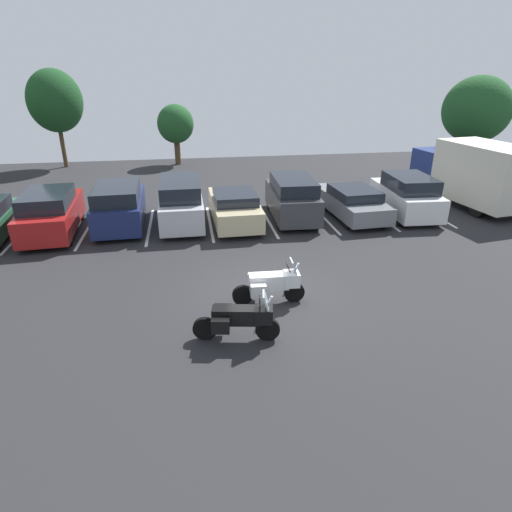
# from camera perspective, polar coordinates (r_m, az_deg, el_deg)

# --- Properties ---
(ground) EXTENTS (44.00, 44.00, 0.10)m
(ground) POSITION_cam_1_polar(r_m,az_deg,el_deg) (13.10, 2.00, -5.29)
(ground) COLOR #262628
(motorcycle_touring) EXTENTS (2.11, 0.95, 1.34)m
(motorcycle_touring) POSITION_cam_1_polar(r_m,az_deg,el_deg) (12.33, 2.08, -3.66)
(motorcycle_touring) COLOR black
(motorcycle_touring) RESTS_ON ground
(motorcycle_second) EXTENTS (2.17, 0.95, 1.33)m
(motorcycle_second) POSITION_cam_1_polar(r_m,az_deg,el_deg) (10.73, -2.25, -8.26)
(motorcycle_second) COLOR black
(motorcycle_second) RESTS_ON ground
(parking_stripes) EXTENTS (20.96, 4.72, 0.01)m
(parking_stripes) POSITION_cam_1_polar(r_m,az_deg,el_deg) (19.13, -6.12, 4.36)
(parking_stripes) COLOR silver
(parking_stripes) RESTS_ON ground
(car_red) EXTENTS (2.22, 4.87, 1.80)m
(car_red) POSITION_cam_1_polar(r_m,az_deg,el_deg) (19.47, -25.59, 5.23)
(car_red) COLOR maroon
(car_red) RESTS_ON ground
(car_navy) EXTENTS (2.07, 4.39, 1.88)m
(car_navy) POSITION_cam_1_polar(r_m,az_deg,el_deg) (19.18, -17.72, 6.33)
(car_navy) COLOR navy
(car_navy) RESTS_ON ground
(car_silver) EXTENTS (1.81, 4.69, 1.96)m
(car_silver) POSITION_cam_1_polar(r_m,az_deg,el_deg) (19.01, -9.92, 7.10)
(car_silver) COLOR #B7B7BC
(car_silver) RESTS_ON ground
(car_champagne) EXTENTS (1.97, 4.56, 1.49)m
(car_champagne) POSITION_cam_1_polar(r_m,az_deg,el_deg) (18.78, -2.89, 6.47)
(car_champagne) COLOR #C1B289
(car_champagne) RESTS_ON ground
(car_charcoal) EXTENTS (1.98, 4.37, 1.91)m
(car_charcoal) POSITION_cam_1_polar(r_m,az_deg,el_deg) (19.43, 4.84, 7.70)
(car_charcoal) COLOR #38383D
(car_charcoal) RESTS_ON ground
(car_grey) EXTENTS (2.20, 5.00, 1.37)m
(car_grey) POSITION_cam_1_polar(r_m,az_deg,el_deg) (20.30, 12.53, 7.10)
(car_grey) COLOR slate
(car_grey) RESTS_ON ground
(car_white) EXTENTS (2.12, 4.47, 1.87)m
(car_white) POSITION_cam_1_polar(r_m,az_deg,el_deg) (21.11, 19.35, 7.58)
(car_white) COLOR white
(car_white) RESTS_ON ground
(box_truck) EXTENTS (3.27, 6.61, 3.06)m
(box_truck) POSITION_cam_1_polar(r_m,az_deg,el_deg) (23.86, 26.92, 9.83)
(box_truck) COLOR navy
(box_truck) RESTS_ON ground
(tree_center_left) EXTENTS (4.51, 4.51, 5.90)m
(tree_center_left) POSITION_cam_1_polar(r_m,az_deg,el_deg) (34.33, 27.27, 16.89)
(tree_center_left) COLOR #4C3823
(tree_center_left) RESTS_ON ground
(tree_right) EXTENTS (2.48, 2.48, 4.07)m
(tree_right) POSITION_cam_1_polar(r_m,az_deg,el_deg) (31.40, -10.63, 16.81)
(tree_right) COLOR #4C3823
(tree_right) RESTS_ON ground
(tree_left) EXTENTS (3.48, 3.48, 6.32)m
(tree_left) POSITION_cam_1_polar(r_m,az_deg,el_deg) (32.62, -25.14, 18.12)
(tree_left) COLOR #4C3823
(tree_left) RESTS_ON ground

